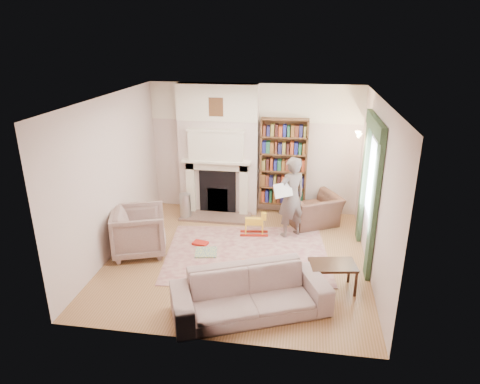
% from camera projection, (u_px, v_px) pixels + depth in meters
% --- Properties ---
extents(floor, '(4.50, 4.50, 0.00)m').
position_uv_depth(floor, '(238.00, 257.00, 7.67)').
color(floor, olive).
rests_on(floor, ground).
extents(ceiling, '(4.50, 4.50, 0.00)m').
position_uv_depth(ceiling, '(238.00, 99.00, 6.68)').
color(ceiling, white).
rests_on(ceiling, wall_back).
extents(wall_back, '(4.50, 0.00, 4.50)m').
position_uv_depth(wall_back, '(254.00, 149.00, 9.26)').
color(wall_back, beige).
rests_on(wall_back, floor).
extents(wall_front, '(4.50, 0.00, 4.50)m').
position_uv_depth(wall_front, '(208.00, 245.00, 5.09)').
color(wall_front, beige).
rests_on(wall_front, floor).
extents(wall_left, '(0.00, 4.50, 4.50)m').
position_uv_depth(wall_left, '(111.00, 177.00, 7.50)').
color(wall_left, beige).
rests_on(wall_left, floor).
extents(wall_right, '(0.00, 4.50, 4.50)m').
position_uv_depth(wall_right, '(376.00, 190.00, 6.85)').
color(wall_right, beige).
rests_on(wall_right, floor).
extents(fireplace, '(1.70, 0.58, 2.80)m').
position_uv_depth(fireplace, '(218.00, 151.00, 9.18)').
color(fireplace, beige).
rests_on(fireplace, floor).
extents(bookcase, '(1.00, 0.24, 1.85)m').
position_uv_depth(bookcase, '(284.00, 162.00, 9.12)').
color(bookcase, brown).
rests_on(bookcase, floor).
extents(window, '(0.02, 0.90, 1.30)m').
position_uv_depth(window, '(372.00, 179.00, 7.20)').
color(window, silver).
rests_on(window, wall_right).
extents(curtain_left, '(0.07, 0.32, 2.40)m').
position_uv_depth(curtain_left, '(374.00, 209.00, 6.65)').
color(curtain_left, '#2D452C').
rests_on(curtain_left, floor).
extents(curtain_right, '(0.07, 0.32, 2.40)m').
position_uv_depth(curtain_right, '(364.00, 180.00, 7.95)').
color(curtain_right, '#2D452C').
rests_on(curtain_right, floor).
extents(pelmet, '(0.09, 1.70, 0.24)m').
position_uv_depth(pelmet, '(376.00, 125.00, 6.88)').
color(pelmet, '#2D452C').
rests_on(pelmet, wall_right).
extents(wall_sconce, '(0.20, 0.24, 0.24)m').
position_uv_depth(wall_sconce, '(356.00, 138.00, 8.09)').
color(wall_sconce, gold).
rests_on(wall_sconce, wall_right).
extents(rug, '(3.15, 2.57, 0.01)m').
position_uv_depth(rug, '(247.00, 253.00, 7.78)').
color(rug, '#C9AE98').
rests_on(rug, floor).
extents(armchair_reading, '(1.29, 1.24, 0.64)m').
position_uv_depth(armchair_reading, '(313.00, 210.00, 8.85)').
color(armchair_reading, '#493227').
rests_on(armchair_reading, floor).
extents(armchair_left, '(1.18, 1.16, 0.85)m').
position_uv_depth(armchair_left, '(139.00, 231.00, 7.68)').
color(armchair_left, '#AA9C8C').
rests_on(armchair_left, floor).
extents(sofa, '(2.36, 1.65, 0.64)m').
position_uv_depth(sofa, '(250.00, 293.00, 6.04)').
color(sofa, '#ACA38D').
rests_on(sofa, floor).
extents(man_reading, '(0.70, 0.66, 1.61)m').
position_uv_depth(man_reading, '(291.00, 197.00, 8.19)').
color(man_reading, '#5B4F49').
rests_on(man_reading, floor).
extents(newspaper, '(0.37, 0.31, 0.26)m').
position_uv_depth(newspaper, '(283.00, 190.00, 7.95)').
color(newspaper, white).
rests_on(newspaper, man_reading).
extents(coffee_table, '(0.77, 0.56, 0.45)m').
position_uv_depth(coffee_table, '(332.00, 277.00, 6.63)').
color(coffee_table, black).
rests_on(coffee_table, floor).
extents(paraffin_heater, '(0.25, 0.25, 0.55)m').
position_uv_depth(paraffin_heater, '(185.00, 206.00, 9.18)').
color(paraffin_heater, '#B0B3B8').
rests_on(paraffin_heater, floor).
extents(rocking_horse, '(0.57, 0.29, 0.48)m').
position_uv_depth(rocking_horse, '(254.00, 224.00, 8.41)').
color(rocking_horse, yellow).
rests_on(rocking_horse, rug).
extents(board_game, '(0.45, 0.45, 0.03)m').
position_uv_depth(board_game, '(206.00, 252.00, 7.77)').
color(board_game, '#DBD64D').
rests_on(board_game, rug).
extents(game_box_lid, '(0.31, 0.24, 0.05)m').
position_uv_depth(game_box_lid, '(200.00, 243.00, 8.08)').
color(game_box_lid, red).
rests_on(game_box_lid, rug).
extents(comic_annuals, '(0.65, 0.45, 0.02)m').
position_uv_depth(comic_annuals, '(246.00, 265.00, 7.36)').
color(comic_annuals, red).
rests_on(comic_annuals, rug).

